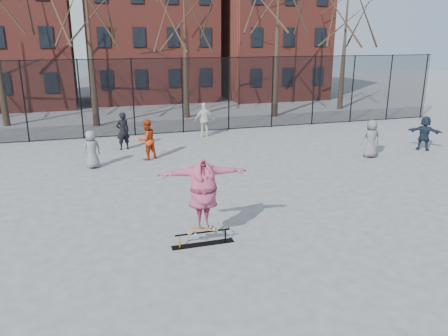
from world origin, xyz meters
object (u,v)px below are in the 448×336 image
object	(u,v)px
skater	(203,195)
bystander_extra	(371,139)
skate_rail	(203,239)
bystander_white	(205,120)
bystander_black	(123,131)
bystander_red	(147,140)
bystander_navy	(424,133)
skateboard	(204,230)
bystander_grey	(92,149)

from	to	relation	value
skater	bystander_extra	xyz separation A→B (m)	(8.96, 5.95, -0.50)
skate_rail	bystander_white	bearing A→B (deg)	75.22
skater	bystander_black	xyz separation A→B (m)	(-1.14, 10.48, -0.46)
bystander_red	bystander_navy	distance (m)	12.54
bystander_red	bystander_navy	size ratio (longest dim) A/B	1.08
skater	bystander_black	world-z (taller)	skater
skater	bystander_navy	world-z (taller)	skater
skate_rail	skateboard	bearing A→B (deg)	0.00
bystander_grey	bystander_white	size ratio (longest dim) A/B	0.86
skater	bystander_extra	distance (m)	10.76
bystander_white	bystander_black	bearing A→B (deg)	23.36
bystander_extra	skater	bearing A→B (deg)	42.64
bystander_black	bystander_white	xyz separation A→B (m)	(4.28, 1.52, 0.02)
bystander_black	bystander_extra	bearing A→B (deg)	138.20
skateboard	skater	bearing A→B (deg)	0.00
bystander_red	bystander_navy	bearing A→B (deg)	141.89
skateboard	bystander_red	world-z (taller)	bystander_red
bystander_white	skate_rail	bearing A→B (deg)	78.95
skater	bystander_grey	distance (m)	8.21
skate_rail	bystander_grey	bearing A→B (deg)	108.03
bystander_grey	bystander_red	xyz separation A→B (m)	(2.25, 0.65, 0.10)
skateboard	skater	size ratio (longest dim) A/B	0.34
skate_rail	bystander_red	xyz separation A→B (m)	(-0.28, 8.42, 0.72)
skate_rail	bystander_red	distance (m)	8.46
skate_rail	bystander_grey	size ratio (longest dim) A/B	1.05
skate_rail	bystander_red	bearing A→B (deg)	91.89
skate_rail	bystander_navy	size ratio (longest dim) A/B	1.00
skateboard	bystander_navy	world-z (taller)	bystander_navy
skateboard	skater	xyz separation A→B (m)	(0.00, 0.00, 0.93)
skateboard	bystander_navy	bearing A→B (deg)	27.66
skate_rail	skater	size ratio (longest dim) A/B	0.73
bystander_red	skater	bearing A→B (deg)	63.64
bystander_black	bystander_white	world-z (taller)	bystander_white
bystander_extra	bystander_navy	bearing A→B (deg)	-164.12
skateboard	bystander_grey	world-z (taller)	bystander_grey
bystander_navy	bystander_extra	world-z (taller)	bystander_extra
skateboard	skater	distance (m)	0.93
bystander_red	bystander_grey	bearing A→B (deg)	-12.44
skate_rail	bystander_navy	xyz separation A→B (m)	(12.09, 6.32, 0.66)
bystander_red	skateboard	bearing A→B (deg)	63.64
bystander_black	bystander_navy	world-z (taller)	bystander_black
bystander_white	bystander_extra	size ratio (longest dim) A/B	1.07
bystander_grey	bystander_white	distance (m)	7.10
skater	bystander_red	bearing A→B (deg)	97.19
bystander_navy	bystander_extra	bearing A→B (deg)	49.79
skater	skate_rail	bearing A→B (deg)	-174.90
skateboard	bystander_navy	xyz separation A→B (m)	(12.06, 6.32, 0.40)
skateboard	bystander_black	xyz separation A→B (m)	(-1.14, 10.48, 0.47)
skateboard	bystander_white	distance (m)	12.42
bystander_grey	skateboard	bearing A→B (deg)	84.79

